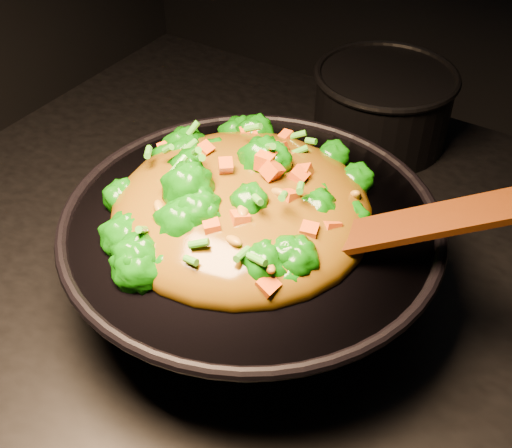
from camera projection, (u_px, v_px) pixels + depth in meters
The scene contains 5 objects.
stovetop at pixel (297, 441), 1.15m from camera, with size 1.20×0.90×0.90m, color black.
wok at pixel (252, 257), 0.77m from camera, with size 0.43×0.43×0.12m, color black, non-canonical shape.
stir_fry at pixel (241, 179), 0.71m from camera, with size 0.30×0.30×0.10m, color #0E5906, non-canonical shape.
spatula at pixel (419, 224), 0.65m from camera, with size 0.31×0.05×0.01m, color #371906.
back_pot at pixel (382, 106), 1.03m from camera, with size 0.22×0.22×0.12m, color black.
Camera 1 is at (0.26, -0.55, 1.50)m, focal length 45.00 mm.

